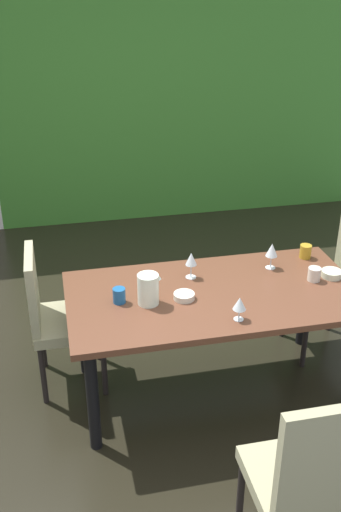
# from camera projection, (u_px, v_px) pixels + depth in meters

# --- Properties ---
(ground_plane) EXTENTS (5.89, 6.09, 0.02)m
(ground_plane) POSITION_uv_depth(u_px,v_px,m) (159.00, 396.00, 3.70)
(ground_plane) COLOR black
(garden_window_panel) EXTENTS (4.05, 0.10, 2.79)m
(garden_window_panel) POSITION_uv_depth(u_px,v_px,m) (189.00, 86.00, 5.86)
(garden_window_panel) COLOR #3C7E2C
(garden_window_panel) RESTS_ON ground_plane
(dining_table) EXTENTS (1.78, 0.91, 0.73)m
(dining_table) POSITION_uv_depth(u_px,v_px,m) (214.00, 304.00, 3.47)
(dining_table) COLOR brown
(dining_table) RESTS_ON ground_plane
(chair_left_far) EXTENTS (0.45, 0.44, 0.96)m
(chair_left_far) POSITION_uv_depth(u_px,v_px,m) (55.00, 313.00, 3.59)
(chair_left_far) COLOR tan
(chair_left_far) RESTS_ON ground_plane
(chair_right_far) EXTENTS (0.44, 0.44, 1.06)m
(chair_right_far) POSITION_uv_depth(u_px,v_px,m) (337.00, 277.00, 3.93)
(chair_right_far) COLOR tan
(chair_right_far) RESTS_ON ground_plane
(chair_head_near) EXTENTS (0.44, 0.44, 1.04)m
(chair_head_near) POSITION_uv_depth(u_px,v_px,m) (310.00, 478.00, 2.39)
(chair_head_near) COLOR tan
(chair_head_near) RESTS_ON ground_plane
(wine_glass_corner) EXTENTS (0.07, 0.07, 0.14)m
(wine_glass_corner) POSITION_uv_depth(u_px,v_px,m) (240.00, 304.00, 3.12)
(wine_glass_corner) COLOR silver
(wine_glass_corner) RESTS_ON dining_table
(wine_glass_front) EXTENTS (0.08, 0.08, 0.17)m
(wine_glass_front) POSITION_uv_depth(u_px,v_px,m) (272.00, 250.00, 3.66)
(wine_glass_front) COLOR silver
(wine_glass_front) RESTS_ON dining_table
(wine_glass_near_window) EXTENTS (0.07, 0.07, 0.17)m
(wine_glass_near_window) POSITION_uv_depth(u_px,v_px,m) (191.00, 260.00, 3.55)
(wine_glass_near_window) COLOR silver
(wine_glass_near_window) RESTS_ON dining_table
(serving_bowl_south) EXTENTS (0.13, 0.13, 0.04)m
(serving_bowl_south) POSITION_uv_depth(u_px,v_px,m) (332.00, 274.00, 3.60)
(serving_bowl_south) COLOR beige
(serving_bowl_south) RESTS_ON dining_table
(serving_bowl_rear) EXTENTS (0.13, 0.13, 0.04)m
(serving_bowl_rear) POSITION_uv_depth(u_px,v_px,m) (184.00, 296.00, 3.36)
(serving_bowl_rear) COLOR beige
(serving_bowl_rear) RESTS_ON dining_table
(cup_west) EXTENTS (0.07, 0.07, 0.09)m
(cup_west) POSITION_uv_depth(u_px,v_px,m) (119.00, 295.00, 3.31)
(cup_west) COLOR #1B5692
(cup_west) RESTS_ON dining_table
(cup_east) EXTENTS (0.08, 0.08, 0.09)m
(cup_east) POSITION_uv_depth(u_px,v_px,m) (305.00, 251.00, 3.83)
(cup_east) COLOR #B18823
(cup_east) RESTS_ON dining_table
(cup_north) EXTENTS (0.08, 0.08, 0.09)m
(cup_north) POSITION_uv_depth(u_px,v_px,m) (314.00, 274.00, 3.55)
(cup_north) COLOR beige
(cup_north) RESTS_ON dining_table
(pitcher_left) EXTENTS (0.14, 0.12, 0.19)m
(pitcher_left) POSITION_uv_depth(u_px,v_px,m) (148.00, 289.00, 3.28)
(pitcher_left) COLOR white
(pitcher_left) RESTS_ON dining_table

